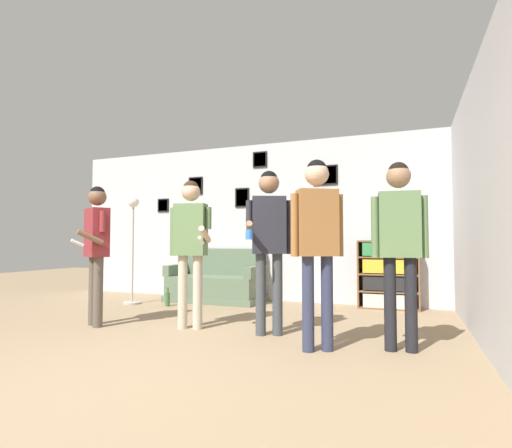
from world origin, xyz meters
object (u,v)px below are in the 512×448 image
object	(u,v)px
person_player_foreground_left	(96,240)
person_watcher_holding_cup	(269,232)
floor_lamp	(133,235)
person_spectator_far_right	(399,233)
person_player_foreground_center	(190,237)
person_spectator_near_bookshelf	(317,231)
drinking_cup	(395,237)
bookshelf	(388,275)
bottle_on_floor	(168,299)
couch	(216,284)

from	to	relation	value
person_player_foreground_left	person_watcher_holding_cup	world-z (taller)	person_watcher_holding_cup
floor_lamp	person_spectator_far_right	xyz separation A→B (m)	(4.09, -1.42, -0.04)
floor_lamp	person_watcher_holding_cup	world-z (taller)	person_watcher_holding_cup
person_player_foreground_center	person_watcher_holding_cup	size ratio (longest dim) A/B	0.97
person_player_foreground_left	person_spectator_near_bookshelf	distance (m)	2.70
person_spectator_near_bookshelf	drinking_cup	world-z (taller)	person_spectator_near_bookshelf
person_watcher_holding_cup	person_spectator_near_bookshelf	world-z (taller)	person_watcher_holding_cup
bookshelf	bottle_on_floor	bearing A→B (deg)	-163.33
drinking_cup	bottle_on_floor	bearing A→B (deg)	-163.82
floor_lamp	person_player_foreground_center	size ratio (longest dim) A/B	1.01
person_player_foreground_left	person_player_foreground_center	size ratio (longest dim) A/B	0.97
person_player_foreground_center	drinking_cup	world-z (taller)	person_player_foreground_center
bookshelf	person_spectator_far_right	xyz separation A→B (m)	(0.21, -2.39, 0.57)
person_player_foreground_center	person_spectator_far_right	xyz separation A→B (m)	(2.28, -0.14, 0.02)
bookshelf	floor_lamp	world-z (taller)	floor_lamp
floor_lamp	person_watcher_holding_cup	size ratio (longest dim) A/B	0.98
person_player_foreground_center	drinking_cup	xyz separation A→B (m)	(2.17, 2.25, 0.02)
floor_lamp	drinking_cup	size ratio (longest dim) A/B	16.42
person_spectator_near_bookshelf	drinking_cup	size ratio (longest dim) A/B	16.70
bookshelf	person_watcher_holding_cup	bearing A→B (deg)	-116.65
person_watcher_holding_cup	drinking_cup	xyz separation A→B (m)	(1.22, 2.22, -0.03)
drinking_cup	couch	bearing A→B (deg)	-176.03
bottle_on_floor	person_spectator_far_right	bearing A→B (deg)	-22.61
person_watcher_holding_cup	person_spectator_far_right	size ratio (longest dim) A/B	1.02
couch	person_watcher_holding_cup	world-z (taller)	person_watcher_holding_cup
person_spectator_far_right	bottle_on_floor	world-z (taller)	person_spectator_far_right
floor_lamp	bottle_on_floor	distance (m)	1.20
bookshelf	drinking_cup	bearing A→B (deg)	-0.16
bookshelf	person_player_foreground_left	xyz separation A→B (m)	(-3.20, -2.51, 0.51)
person_spectator_near_bookshelf	person_watcher_holding_cup	bearing A→B (deg)	145.39
person_player_foreground_left	drinking_cup	xyz separation A→B (m)	(3.30, 2.51, 0.05)
couch	person_player_foreground_center	world-z (taller)	person_player_foreground_center
bookshelf	couch	bearing A→B (deg)	-175.88
bookshelf	floor_lamp	size ratio (longest dim) A/B	0.59
person_spectator_near_bookshelf	drinking_cup	bearing A→B (deg)	77.24
person_player_foreground_left	bookshelf	bearing A→B (deg)	38.17
person_spectator_far_right	bottle_on_floor	xyz separation A→B (m)	(-3.43, 1.43, -0.96)
couch	drinking_cup	world-z (taller)	drinking_cup
person_player_foreground_left	person_watcher_holding_cup	size ratio (longest dim) A/B	0.94
person_player_foreground_left	person_watcher_holding_cup	xyz separation A→B (m)	(2.08, 0.29, 0.08)
floor_lamp	bottle_on_floor	xyz separation A→B (m)	(0.66, 0.01, -1.00)
couch	person_player_foreground_center	size ratio (longest dim) A/B	0.93
floor_lamp	bottle_on_floor	bearing A→B (deg)	0.57
bookshelf	floor_lamp	bearing A→B (deg)	-165.97
person_watcher_holding_cup	bottle_on_floor	size ratio (longest dim) A/B	6.15
person_player_foreground_left	person_spectator_near_bookshelf	bearing A→B (deg)	-2.88
person_player_foreground_center	drinking_cup	distance (m)	3.12
person_watcher_holding_cup	bookshelf	bearing A→B (deg)	63.35
person_watcher_holding_cup	person_spectator_far_right	distance (m)	1.34
person_player_foreground_left	person_spectator_near_bookshelf	xyz separation A→B (m)	(2.70, -0.14, 0.07)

